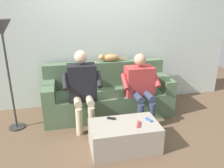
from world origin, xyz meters
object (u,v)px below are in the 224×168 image
at_px(person_right_seated, 82,85).
at_px(remote_black, 111,118).
at_px(couch, 108,95).
at_px(floor_lamp, 3,38).
at_px(cat_on_backrest, 109,58).
at_px(remote_blue, 149,120).
at_px(person_left_seated, 140,84).
at_px(coffee_table, 124,136).
at_px(remote_red, 138,124).

height_order(person_right_seated, remote_black, person_right_seated).
height_order(couch, floor_lamp, floor_lamp).
distance_m(cat_on_backrest, remote_blue, 1.46).
bearing_deg(person_left_seated, remote_blue, 80.60).
xyz_separation_m(person_right_seated, remote_black, (-0.32, 0.58, -0.29)).
bearing_deg(remote_blue, couch, -5.70).
bearing_deg(person_right_seated, coffee_table, 121.70).
bearing_deg(person_left_seated, cat_on_backrest, -58.02).
bearing_deg(floor_lamp, coffee_table, 150.01).
relative_size(couch, remote_red, 14.53).
bearing_deg(coffee_table, person_left_seated, -121.90).
bearing_deg(remote_black, person_right_seated, -34.34).
bearing_deg(cat_on_backrest, remote_black, 79.40).
relative_size(remote_red, floor_lamp, 0.09).
height_order(person_right_seated, cat_on_backrest, person_right_seated).
relative_size(remote_black, remote_blue, 1.01).
relative_size(person_left_seated, remote_red, 7.42).
distance_m(coffee_table, remote_blue, 0.39).
distance_m(person_right_seated, remote_black, 0.72).
bearing_deg(person_right_seated, couch, -142.03).
height_order(remote_black, remote_blue, remote_black).
xyz_separation_m(person_right_seated, floor_lamp, (1.03, -0.12, 0.73)).
bearing_deg(cat_on_backrest, coffee_table, 86.50).
height_order(cat_on_backrest, floor_lamp, floor_lamp).
bearing_deg(remote_black, cat_on_backrest, -74.07).
xyz_separation_m(couch, person_left_seated, (-0.46, 0.37, 0.31)).
distance_m(person_right_seated, remote_blue, 1.12).
relative_size(cat_on_backrest, floor_lamp, 0.32).
bearing_deg(cat_on_backrest, remote_red, 93.39).
relative_size(cat_on_backrest, remote_blue, 4.64).
bearing_deg(person_right_seated, remote_black, 119.13).
distance_m(remote_blue, floor_lamp, 2.26).
bearing_deg(floor_lamp, cat_on_backrest, -162.90).
distance_m(coffee_table, remote_red, 0.26).
relative_size(coffee_table, cat_on_backrest, 1.73).
bearing_deg(floor_lamp, remote_blue, 155.45).
distance_m(person_left_seated, remote_red, 0.89).
bearing_deg(person_left_seated, couch, -38.43).
distance_m(person_left_seated, floor_lamp, 2.10).
height_order(person_right_seated, floor_lamp, floor_lamp).
xyz_separation_m(cat_on_backrest, remote_red, (-0.08, 1.41, -0.55)).
bearing_deg(coffee_table, cat_on_backrest, -93.50).
bearing_deg(remote_blue, remote_black, 50.09).
bearing_deg(cat_on_backrest, floor_lamp, 17.10).
relative_size(remote_black, remote_red, 0.76).
bearing_deg(floor_lamp, person_right_seated, 173.62).
xyz_separation_m(couch, person_right_seated, (0.46, 0.36, 0.35)).
bearing_deg(remote_black, couch, -71.85).
height_order(couch, remote_blue, couch).
bearing_deg(couch, person_right_seated, 37.97).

